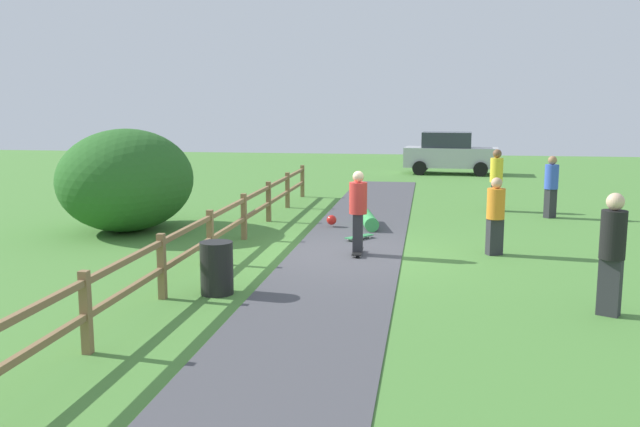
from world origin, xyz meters
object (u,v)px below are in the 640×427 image
(bush_large, at_px, (126,180))
(parked_car_silver, at_px, (450,153))
(bystander_black, at_px, (612,248))
(trash_bin, at_px, (217,268))
(skateboard_loose, at_px, (359,237))
(skater_fallen, at_px, (365,220))
(bystander_blue, at_px, (551,184))
(bystander_yellow, at_px, (496,177))
(skater_riding, at_px, (358,208))
(bystander_orange, at_px, (496,213))

(bush_large, xyz_separation_m, parked_car_silver, (8.51, 15.89, -0.33))
(bystander_black, bearing_deg, trash_bin, 177.83)
(skateboard_loose, relative_size, bystander_black, 0.40)
(skater_fallen, relative_size, bystander_blue, 0.98)
(bystander_black, bearing_deg, bush_large, 151.35)
(trash_bin, height_order, bystander_yellow, bystander_yellow)
(skater_riding, height_order, skateboard_loose, skater_riding)
(trash_bin, xyz_separation_m, bystander_yellow, (5.53, 10.19, 0.59))
(bystander_yellow, relative_size, bystander_blue, 1.06)
(bush_large, bearing_deg, skater_fallen, 13.17)
(bush_large, relative_size, bystander_yellow, 2.11)
(bush_large, relative_size, parked_car_silver, 0.91)
(trash_bin, distance_m, bystander_blue, 11.49)
(bystander_yellow, relative_size, parked_car_silver, 0.43)
(bush_large, xyz_separation_m, trash_bin, (4.04, -5.40, -0.84))
(bystander_orange, bearing_deg, bystander_black, -72.08)
(trash_bin, distance_m, parked_car_silver, 21.76)
(skater_fallen, xyz_separation_m, bystander_black, (4.37, -7.03, 0.85))
(skater_riding, bearing_deg, trash_bin, -121.47)
(skater_fallen, xyz_separation_m, bystander_orange, (3.03, -2.90, 0.71))
(bystander_yellow, distance_m, bystander_orange, 6.33)
(skateboard_loose, relative_size, bystander_yellow, 0.41)
(trash_bin, bearing_deg, bystander_orange, 38.25)
(skater_fallen, relative_size, parked_car_silver, 0.40)
(skater_riding, distance_m, skateboard_loose, 1.91)
(bush_large, xyz_separation_m, skater_riding, (6.10, -2.04, -0.28))
(bush_large, height_order, skater_riding, bush_large)
(bush_large, distance_m, skater_fallen, 6.20)
(trash_bin, xyz_separation_m, parked_car_silver, (4.47, 21.29, 0.51))
(bystander_orange, height_order, bystander_black, bystander_black)
(bush_large, xyz_separation_m, skateboard_loose, (5.97, -0.38, -1.21))
(skateboard_loose, xyz_separation_m, bystander_orange, (3.01, -1.13, 0.83))
(skater_riding, xyz_separation_m, parked_car_silver, (2.41, 17.93, -0.06))
(parked_car_silver, bearing_deg, skateboard_loose, -98.87)
(parked_car_silver, bearing_deg, bystander_blue, -78.47)
(bystander_blue, height_order, parked_car_silver, parked_car_silver)
(trash_bin, relative_size, parked_car_silver, 0.21)
(skateboard_loose, height_order, bystander_blue, bystander_blue)
(bystander_yellow, bearing_deg, skater_riding, -116.93)
(skateboard_loose, height_order, bystander_yellow, bystander_yellow)
(bush_large, relative_size, bystander_orange, 2.36)
(skateboard_loose, relative_size, bystander_orange, 0.45)
(trash_bin, xyz_separation_m, skater_fallen, (1.91, 6.79, -0.25))
(skater_riding, height_order, skater_fallen, skater_riding)
(skateboard_loose, distance_m, bystander_blue, 6.55)
(bush_large, xyz_separation_m, bystander_orange, (8.98, -1.50, -0.38))
(skater_riding, xyz_separation_m, bystander_black, (4.22, -3.60, 0.04))
(bystander_blue, relative_size, bystander_black, 0.93)
(bush_large, relative_size, trash_bin, 4.37)
(skater_fallen, bearing_deg, trash_bin, -105.69)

